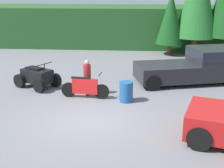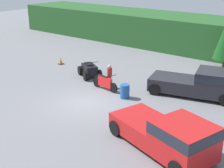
{
  "view_description": "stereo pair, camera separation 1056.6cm",
  "coord_description": "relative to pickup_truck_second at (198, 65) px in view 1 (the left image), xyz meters",
  "views": [
    {
      "loc": [
        1.63,
        -10.59,
        4.8
      ],
      "look_at": [
        0.69,
        1.5,
        0.95
      ],
      "focal_mm": 50.0,
      "sensor_mm": 36.0,
      "label": 1
    },
    {
      "loc": [
        11.63,
        -12.52,
        7.62
      ],
      "look_at": [
        0.69,
        1.5,
        0.95
      ],
      "focal_mm": 50.0,
      "sensor_mm": 36.0,
      "label": 2
    }
  ],
  "objects": [
    {
      "name": "quad_atv",
      "position": [
        -8.02,
        -1.48,
        -0.42
      ],
      "size": [
        2.4,
        2.13,
        1.26
      ],
      "rotation": [
        0.0,
        0.0,
        -0.52
      ],
      "color": "black",
      "rests_on": "ground_plane"
    },
    {
      "name": "steel_barrel",
      "position": [
        -3.59,
        -3.16,
        -0.48
      ],
      "size": [
        0.58,
        0.58,
        0.88
      ],
      "color": "#1E5193",
      "rests_on": "ground_plane"
    },
    {
      "name": "rider_person",
      "position": [
        -5.39,
        -2.41,
        -0.04
      ],
      "size": [
        0.39,
        0.39,
        1.63
      ],
      "rotation": [
        0.0,
        0.0,
        0.17
      ],
      "color": "brown",
      "rests_on": "ground_plane"
    },
    {
      "name": "hillside_backdrop",
      "position": [
        -4.85,
        10.78,
        0.65
      ],
      "size": [
        44.0,
        6.0,
        3.14
      ],
      "color": "#235123",
      "rests_on": "ground_plane"
    },
    {
      "name": "dirt_bike",
      "position": [
        -5.43,
        -2.86,
        -0.45
      ],
      "size": [
        2.17,
        0.6,
        1.16
      ],
      "rotation": [
        0.0,
        0.0,
        -0.09
      ],
      "color": "black",
      "rests_on": "ground_plane"
    },
    {
      "name": "pickup_truck_second",
      "position": [
        0.0,
        0.0,
        0.0
      ],
      "size": [
        5.63,
        3.37,
        1.75
      ],
      "rotation": [
        0.0,
        0.0,
        0.25
      ],
      "color": "#232328",
      "rests_on": "ground_plane"
    },
    {
      "name": "ground_plane",
      "position": [
        -4.85,
        -5.22,
        -0.92
      ],
      "size": [
        80.0,
        80.0,
        0.0
      ],
      "primitive_type": "plane",
      "color": "slate"
    },
    {
      "name": "tree_left",
      "position": [
        -0.84,
        6.63,
        1.7
      ],
      "size": [
        1.97,
        1.97,
        4.47
      ],
      "color": "brown",
      "rests_on": "ground_plane"
    }
  ]
}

